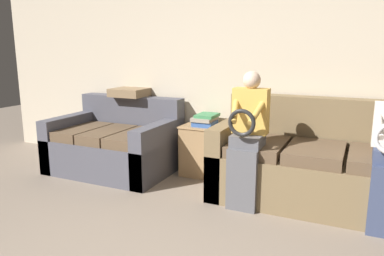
% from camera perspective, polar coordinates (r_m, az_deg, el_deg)
% --- Properties ---
extents(wall_back, '(7.43, 0.06, 2.55)m').
position_cam_1_polar(wall_back, '(4.26, 10.08, 9.48)').
color(wall_back, beige).
rests_on(wall_back, ground_plane).
extents(couch_main, '(1.91, 0.95, 0.97)m').
position_cam_1_polar(couch_main, '(3.81, 18.37, -5.54)').
color(couch_main, brown).
rests_on(couch_main, ground_plane).
extents(couch_side, '(1.41, 0.99, 0.86)m').
position_cam_1_polar(couch_side, '(4.62, -11.50, -2.56)').
color(couch_side, '#4C4C56').
rests_on(couch_side, ground_plane).
extents(child_left_seated, '(0.33, 0.37, 1.25)m').
position_cam_1_polar(child_left_seated, '(3.44, 8.41, -1.02)').
color(child_left_seated, '#56565B').
rests_on(child_left_seated, ground_plane).
extents(side_shelf, '(0.53, 0.41, 0.59)m').
position_cam_1_polar(side_shelf, '(4.34, 2.05, -3.33)').
color(side_shelf, '#9E7A51').
rests_on(side_shelf, ground_plane).
extents(book_stack, '(0.25, 0.30, 0.14)m').
position_cam_1_polar(book_stack, '(4.26, 2.05, 1.26)').
color(book_stack, '#33569E').
rests_on(book_stack, side_shelf).
extents(throw_pillow, '(0.43, 0.43, 0.10)m').
position_cam_1_polar(throw_pillow, '(4.79, -9.28, 5.42)').
color(throw_pillow, '#846B4C').
rests_on(throw_pillow, couch_side).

